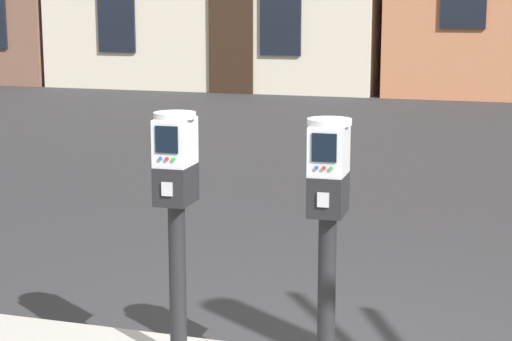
# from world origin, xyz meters

# --- Properties ---
(parking_meter_near_kerb) EXTENTS (0.22, 0.26, 1.33)m
(parking_meter_near_kerb) POSITION_xyz_m (-0.79, -0.11, 1.06)
(parking_meter_near_kerb) COLOR black
(parking_meter_near_kerb) RESTS_ON sidewalk_slab
(parking_meter_twin_adjacent) EXTENTS (0.22, 0.26, 1.33)m
(parking_meter_twin_adjacent) POSITION_xyz_m (0.01, -0.11, 1.06)
(parking_meter_twin_adjacent) COLOR black
(parking_meter_twin_adjacent) RESTS_ON sidewalk_slab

